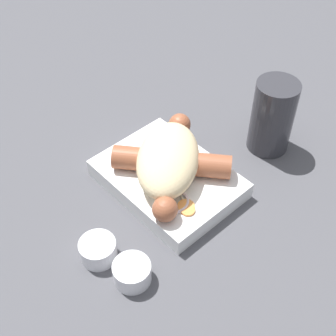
{
  "coord_description": "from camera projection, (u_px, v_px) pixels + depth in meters",
  "views": [
    {
      "loc": [
        0.35,
        -0.32,
        0.53
      ],
      "look_at": [
        0.0,
        0.0,
        0.04
      ],
      "focal_mm": 50.0,
      "sensor_mm": 36.0,
      "label": 1
    }
  ],
  "objects": [
    {
      "name": "bread_roll",
      "position": [
        170.0,
        158.0,
        0.68
      ],
      "size": [
        0.17,
        0.17,
        0.06
      ],
      "color": "beige",
      "rests_on": "food_tray"
    },
    {
      "name": "condiment_cup_near",
      "position": [
        98.0,
        251.0,
        0.62
      ],
      "size": [
        0.05,
        0.05,
        0.03
      ],
      "color": "white",
      "rests_on": "ground_plane"
    },
    {
      "name": "food_tray",
      "position": [
        168.0,
        179.0,
        0.71
      ],
      "size": [
        0.2,
        0.15,
        0.03
      ],
      "color": "white",
      "rests_on": "ground_plane"
    },
    {
      "name": "sausage",
      "position": [
        173.0,
        163.0,
        0.68
      ],
      "size": [
        0.16,
        0.17,
        0.04
      ],
      "color": "#9E5638",
      "rests_on": "food_tray"
    },
    {
      "name": "ground_plane",
      "position": [
        168.0,
        185.0,
        0.72
      ],
      "size": [
        3.0,
        3.0,
        0.0
      ],
      "primitive_type": "plane",
      "color": "#4C4C51"
    },
    {
      "name": "drink_glass",
      "position": [
        272.0,
        117.0,
        0.73
      ],
      "size": [
        0.07,
        0.07,
        0.12
      ],
      "color": "#333338",
      "rests_on": "ground_plane"
    },
    {
      "name": "condiment_cup_far",
      "position": [
        132.0,
        273.0,
        0.59
      ],
      "size": [
        0.05,
        0.05,
        0.03
      ],
      "color": "white",
      "rests_on": "ground_plane"
    },
    {
      "name": "pickled_veggies",
      "position": [
        175.0,
        202.0,
        0.65
      ],
      "size": [
        0.06,
        0.05,
        0.0
      ],
      "color": "#F99E4C",
      "rests_on": "food_tray"
    }
  ]
}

